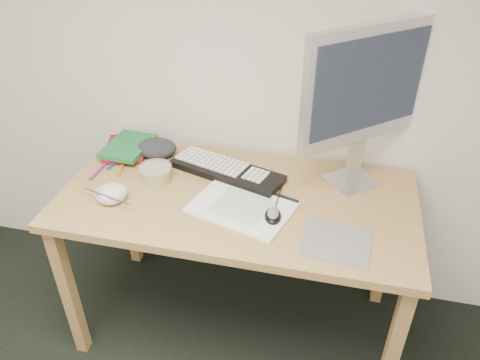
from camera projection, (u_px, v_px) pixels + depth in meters
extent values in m
plane|color=silver|center=(244.00, 28.00, 1.85)|extent=(3.60, 0.00, 3.60)
cube|color=#AC814E|center=(69.00, 293.00, 1.95)|extent=(0.05, 0.05, 0.71)
cube|color=#AC814E|center=(392.00, 354.00, 1.70)|extent=(0.05, 0.05, 0.71)
cube|color=#AC814E|center=(129.00, 207.00, 2.43)|extent=(0.05, 0.05, 0.71)
cube|color=#AC814E|center=(387.00, 246.00, 2.19)|extent=(0.05, 0.05, 0.71)
cube|color=#AC814E|center=(237.00, 200.00, 1.86)|extent=(1.40, 0.70, 0.03)
cube|color=slate|center=(337.00, 242.00, 1.62)|extent=(0.25, 0.23, 0.00)
cube|color=white|center=(242.00, 207.00, 1.78)|extent=(0.43, 0.36, 0.01)
cube|color=black|center=(227.00, 171.00, 1.97)|extent=(0.51, 0.29, 0.03)
cube|color=silver|center=(351.00, 180.00, 1.93)|extent=(0.26, 0.26, 0.01)
cube|color=silver|center=(354.00, 162.00, 1.88)|extent=(0.06, 0.06, 0.18)
cube|color=silver|center=(366.00, 85.00, 1.70)|extent=(0.44, 0.40, 0.45)
cube|color=black|center=(367.00, 83.00, 1.69)|extent=(0.38, 0.34, 0.35)
ellipsoid|color=black|center=(273.00, 214.00, 1.71)|extent=(0.08, 0.11, 0.03)
imported|color=white|center=(112.00, 196.00, 1.82)|extent=(0.16, 0.16, 0.04)
cylinder|color=#AAAAAC|center=(107.00, 196.00, 1.77)|extent=(0.22, 0.07, 0.02)
cylinder|color=#E2C54F|center=(156.00, 173.00, 1.92)|extent=(0.15, 0.15, 0.07)
cube|color=maroon|center=(126.00, 149.00, 2.13)|extent=(0.24, 0.28, 0.02)
cube|color=#1A6B33|center=(128.00, 146.00, 2.10)|extent=(0.19, 0.25, 0.02)
ellipsoid|color=#282930|center=(157.00, 148.00, 2.10)|extent=(0.15, 0.13, 0.06)
cylinder|color=pink|center=(226.00, 181.00, 1.93)|extent=(0.18, 0.01, 0.01)
cylinder|color=tan|center=(236.00, 188.00, 1.88)|extent=(0.13, 0.12, 0.01)
cylinder|color=black|center=(253.00, 184.00, 1.91)|extent=(0.19, 0.05, 0.01)
cylinder|color=#1C3B9B|center=(117.00, 161.00, 2.05)|extent=(0.04, 0.13, 0.01)
cylinder|color=#C07B16|center=(122.00, 168.00, 2.01)|extent=(0.04, 0.14, 0.01)
cylinder|color=purple|center=(98.00, 171.00, 1.99)|extent=(0.02, 0.14, 0.01)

